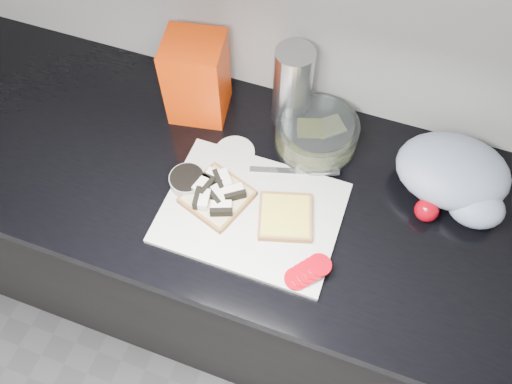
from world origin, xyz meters
TOP-DOWN VIEW (x-y plane):
  - base_cabinet at (0.00, 1.20)m, footprint 3.50×0.60m
  - countertop at (0.00, 1.20)m, footprint 3.50×0.64m
  - cutting_board at (-0.07, 1.12)m, footprint 0.40×0.30m
  - bread_left at (-0.15, 1.12)m, footprint 0.17×0.17m
  - bread_right at (0.01, 1.12)m, footprint 0.15×0.15m
  - tomato_slices at (0.10, 1.01)m, footprint 0.10×0.11m
  - knife at (0.02, 1.26)m, footprint 0.21×0.08m
  - seed_tub at (-0.23, 1.13)m, footprint 0.08×0.08m
  - tub_lid at (-0.17, 1.26)m, footprint 0.11×0.11m
  - glass_bowl at (0.01, 1.36)m, footprint 0.20×0.20m
  - bread_bag at (-0.30, 1.37)m, footprint 0.16×0.15m
  - steel_canister at (-0.07, 1.42)m, footprint 0.09×0.09m
  - grocery_bag at (0.35, 1.34)m, footprint 0.27×0.24m
  - whole_tomatoes at (0.31, 1.24)m, footprint 0.05×0.05m

SIDE VIEW (x-z plane):
  - base_cabinet at x=0.00m, z-range 0.00..0.86m
  - countertop at x=0.00m, z-range 0.86..0.90m
  - tub_lid at x=-0.17m, z-range 0.90..0.91m
  - cutting_board at x=-0.07m, z-range 0.90..0.91m
  - knife at x=0.02m, z-range 0.91..0.92m
  - bread_right at x=0.01m, z-range 0.91..0.93m
  - tomato_slices at x=0.10m, z-range 0.91..0.93m
  - seed_tub at x=-0.23m, z-range 0.90..0.95m
  - bread_left at x=-0.15m, z-range 0.90..0.95m
  - whole_tomatoes at x=0.31m, z-range 0.90..0.95m
  - glass_bowl at x=0.01m, z-range 0.90..0.98m
  - grocery_bag at x=0.35m, z-range 0.90..1.01m
  - bread_bag at x=-0.30m, z-range 0.90..1.12m
  - steel_canister at x=-0.07m, z-range 0.90..1.12m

